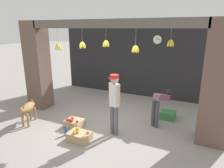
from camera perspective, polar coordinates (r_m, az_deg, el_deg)
The scene contains 13 objects.
ground_plane at distance 6.18m, azimuth -1.84°, elevation -11.48°, with size 60.00×60.00×0.00m, color gray.
shop_back_wall at distance 8.48m, azimuth 7.71°, elevation 6.81°, with size 6.98×0.12×3.06m, color #232326.
shop_pillar_left at distance 7.57m, azimuth -20.46°, elevation 4.88°, with size 0.70×0.60×3.06m, color brown.
shop_pillar_right at distance 5.35m, azimuth 27.85°, elevation -0.16°, with size 0.70×0.60×3.06m, color brown.
storefront_awning at distance 5.60m, azimuth -1.64°, elevation 16.35°, with size 5.08×0.30×0.92m.
dog at distance 6.55m, azimuth -22.97°, elevation -6.53°, with size 0.51×0.91×0.71m.
shopkeeper at distance 5.26m, azimuth 0.66°, elevation -4.61°, with size 0.34×0.29×1.68m.
worker_stooping at distance 6.09m, azimuth 13.60°, elevation -5.35°, with size 0.47×0.76×1.03m.
fruit_crate_oranges at distance 5.43m, azimuth -9.32°, elevation -14.44°, with size 0.58×0.41×0.29m.
fruit_crate_apples at distance 6.09m, azimuth -10.76°, elevation -10.91°, with size 0.50×0.42×0.30m.
produce_box_green at distance 6.76m, azimuth 15.67°, elevation -8.51°, with size 0.47×0.44×0.23m, color #387A42.
water_bottle at distance 5.72m, azimuth -13.08°, elevation -13.03°, with size 0.07×0.07×0.25m.
wall_clock at distance 8.13m, azimuth 12.84°, elevation 12.27°, with size 0.35×0.03×0.35m.
Camera 1 is at (2.52, -4.88, 2.83)m, focal length 32.00 mm.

